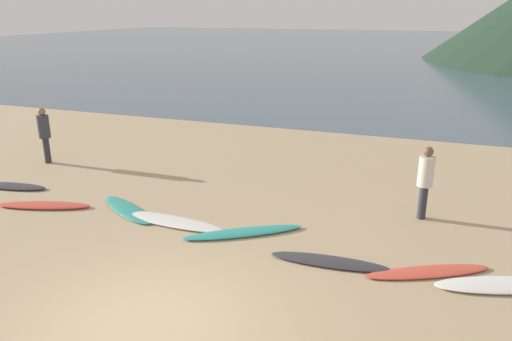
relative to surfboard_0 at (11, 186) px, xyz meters
The scene contains 12 objects.
ground_plane 9.07m from the surfboard_0, 41.03° to the left, with size 120.00×120.00×0.20m, color tan.
ocean_water 59.62m from the surfboard_0, 83.41° to the left, with size 140.00×100.00×0.01m, color #475B6B.
surfboard_0 is the anchor object (origin of this frame).
surfboard_1 2.02m from the surfboard_0, 23.30° to the right, with size 2.33×0.49×0.10m, color #D84C38.
surfboard_2 3.94m from the surfboard_0, ahead, with size 2.20×0.54×0.07m, color teal.
surfboard_3 5.32m from the surfboard_0, ahead, with size 2.67×0.58×0.09m, color white.
surfboard_4 7.06m from the surfboard_0, ahead, with size 2.65×0.47×0.09m, color teal.
surfboard_5 9.15m from the surfboard_0, ahead, with size 2.31×0.49×0.08m, color #333338.
surfboard_6 10.89m from the surfboard_0, ahead, with size 2.42×0.45×0.07m, color #D84C38.
surfboard_7 12.16m from the surfboard_0, ahead, with size 2.46×0.60×0.09m, color white.
person_0 2.49m from the surfboard_0, 107.61° to the left, with size 0.36×0.36×1.76m.
person_1 10.81m from the surfboard_0, ahead, with size 0.35×0.35×1.73m.
Camera 1 is at (3.78, -5.44, 4.66)m, focal length 34.32 mm.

